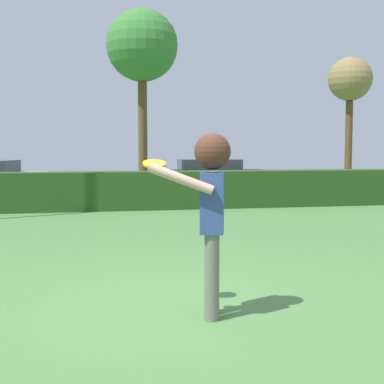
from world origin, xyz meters
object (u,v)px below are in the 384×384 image
(person, at_px, (211,200))
(bare_elm_tree, at_px, (350,83))
(parked_car_black, at_px, (209,174))
(frisbee, at_px, (154,164))
(oak_tree, at_px, (142,48))

(person, height_order, bare_elm_tree, bare_elm_tree)
(person, distance_m, parked_car_black, 14.51)
(parked_car_black, height_order, bare_elm_tree, bare_elm_tree)
(frisbee, relative_size, parked_car_black, 0.06)
(frisbee, bearing_deg, oak_tree, 84.41)
(person, height_order, frisbee, person)
(parked_car_black, xyz_separation_m, bare_elm_tree, (5.49, -0.11, 3.46))
(frisbee, xyz_separation_m, oak_tree, (1.60, 16.31, 4.18))
(bare_elm_tree, distance_m, oak_tree, 8.26)
(person, bearing_deg, parked_car_black, 76.98)
(frisbee, height_order, bare_elm_tree, bare_elm_tree)
(person, bearing_deg, frisbee, 144.41)
(parked_car_black, distance_m, oak_tree, 6.00)
(frisbee, xyz_separation_m, bare_elm_tree, (9.26, 13.65, 2.66))
(frisbee, relative_size, oak_tree, 0.03)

